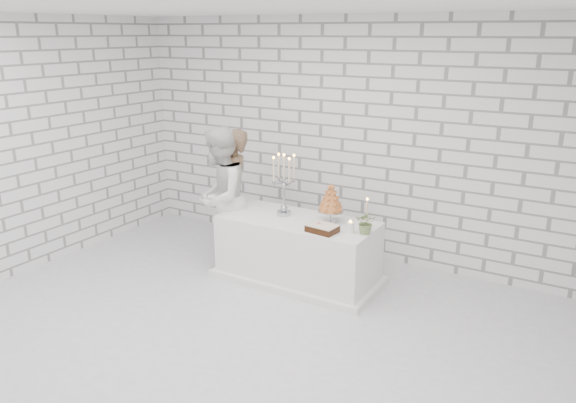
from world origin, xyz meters
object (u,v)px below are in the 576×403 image
(bride, at_px, (220,198))
(cake_table, at_px, (298,250))
(candelabra, at_px, (284,185))
(groom, at_px, (233,195))
(croquembouche, at_px, (331,203))

(bride, bearing_deg, cake_table, 78.12)
(bride, xyz_separation_m, candelabra, (0.83, 0.13, 0.25))
(groom, distance_m, croquembouche, 1.41)
(groom, relative_size, candelabra, 2.28)
(candelabra, distance_m, croquembouche, 0.60)
(groom, bearing_deg, croquembouche, 59.96)
(groom, relative_size, croquembouche, 3.68)
(cake_table, relative_size, groom, 1.08)
(cake_table, height_order, candelabra, candelabra)
(groom, bearing_deg, bride, -28.95)
(bride, xyz_separation_m, croquembouche, (1.41, 0.18, 0.11))
(bride, distance_m, croquembouche, 1.42)
(candelabra, bearing_deg, croquembouche, 4.51)
(cake_table, bearing_deg, bride, -175.70)
(croquembouche, bearing_deg, candelabra, -175.49)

